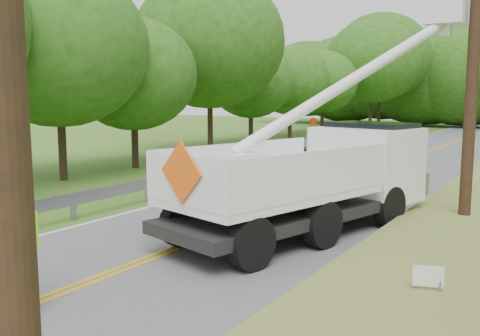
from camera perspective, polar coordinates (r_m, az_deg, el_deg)
The scene contains 10 objects.
ground at distance 9.60m, azimuth -20.01°, elevation -13.09°, with size 140.00×140.00×0.00m, color #45601C.
road at distance 20.96m, azimuth 11.74°, elevation -1.53°, with size 7.20×96.00×0.03m.
guardrail at distance 23.37m, azimuth 3.31°, elevation 0.92°, with size 0.18×48.00×0.77m.
treeline_left at distance 39.77m, azimuth 6.20°, elevation 11.68°, with size 10.43×54.54×11.75m.
flagger at distance 8.62m, azimuth -23.16°, elevation -7.95°, with size 1.15×0.52×3.04m.
bucket_truck at distance 13.59m, azimuth 10.53°, elevation 0.46°, with size 5.10×7.89×7.26m.
suv_silver at distance 22.46m, azimuth 6.71°, elevation 1.24°, with size 2.61×5.65×1.57m, color #AAADB1.
suv_darkgrey at distance 31.60m, azimuth 15.38°, elevation 3.09°, with size 2.49×6.12×1.78m, color #3A3E41.
stop_sign_permanent at distance 28.77m, azimuth 7.94°, elevation 3.91°, with size 0.47×0.06×2.21m.
yard_sign at distance 8.99m, azimuth 19.72°, elevation -11.18°, with size 0.46×0.18×0.69m.
Camera 1 is at (7.19, -5.41, 3.34)m, focal length 39.36 mm.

